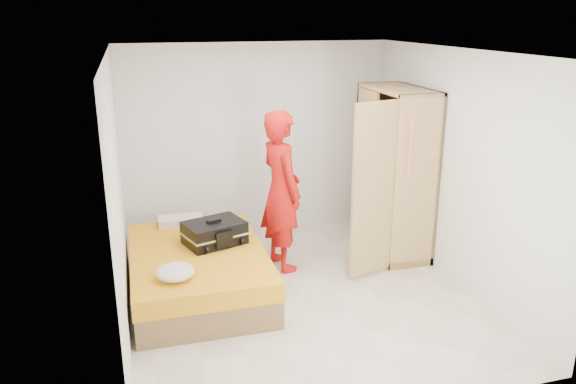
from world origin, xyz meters
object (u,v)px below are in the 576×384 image
object	(u,v)px
bed	(199,272)
suitcase	(215,233)
wardrobe	(393,177)
round_cushion	(175,272)
person	(281,191)

from	to	relation	value
bed	suitcase	world-z (taller)	suitcase
wardrobe	round_cushion	distance (m)	3.02
wardrobe	round_cushion	bearing A→B (deg)	-158.79
bed	wardrobe	size ratio (longest dim) A/B	0.96
bed	round_cushion	distance (m)	0.75
person	suitcase	size ratio (longest dim) A/B	2.52
wardrobe	person	bearing A→B (deg)	-178.42
wardrobe	round_cushion	xyz separation A→B (m)	(-2.79, -1.08, -0.43)
wardrobe	person	world-z (taller)	wardrobe
person	suitcase	bearing A→B (deg)	95.86
bed	person	bearing A→B (deg)	21.93
wardrobe	suitcase	world-z (taller)	wardrobe
suitcase	round_cushion	bearing A→B (deg)	-141.00
round_cushion	bed	bearing A→B (deg)	65.19
bed	suitcase	distance (m)	0.46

